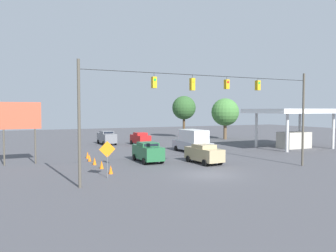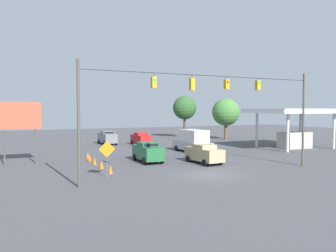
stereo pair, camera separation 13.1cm
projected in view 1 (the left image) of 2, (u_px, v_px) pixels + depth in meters
name	position (u px, v px, depth m)	size (l,w,h in m)	color
ground_plane	(209.00, 175.00, 26.30)	(140.00, 140.00, 0.00)	#47474C
overhead_signal_span	(210.00, 107.00, 25.98)	(20.60, 0.38, 8.58)	#4C473D
sedan_grey_withflow_deep	(107.00, 137.00, 49.66)	(2.18, 4.59, 2.02)	slate
sedan_red_oncoming_deep	(140.00, 138.00, 48.87)	(2.21, 3.96, 1.86)	red
box_truck_silver_oncoming_far	(192.00, 141.00, 40.39)	(2.55, 6.44, 2.79)	#A8AAB2
sedan_tan_crossing_near	(204.00, 153.00, 31.95)	(2.27, 4.46, 1.86)	tan
sedan_green_withflow_mid	(148.00, 152.00, 32.86)	(2.16, 4.53, 1.97)	#236038
traffic_cone_nearest	(111.00, 170.00, 26.68)	(0.35, 0.35, 0.71)	orange
traffic_cone_second	(102.00, 165.00, 29.02)	(0.35, 0.35, 0.71)	orange
traffic_cone_third	(95.00, 161.00, 31.12)	(0.35, 0.35, 0.71)	orange
traffic_cone_fourth	(90.00, 158.00, 33.17)	(0.35, 0.35, 0.71)	orange
traffic_cone_fifth	(88.00, 155.00, 35.30)	(0.35, 0.35, 0.71)	orange
gas_station	(294.00, 119.00, 44.76)	(11.90, 8.28, 5.38)	silver
roadside_billboard	(19.00, 120.00, 31.04)	(3.89, 0.16, 5.96)	#4C473D
work_zone_sign	(107.00, 152.00, 25.06)	(1.27, 0.06, 2.84)	slate
tree_horizon_left	(225.00, 112.00, 58.10)	(4.88, 4.88, 7.31)	brown
tree_horizon_right	(184.00, 108.00, 61.78)	(4.45, 4.45, 7.89)	#4C3823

